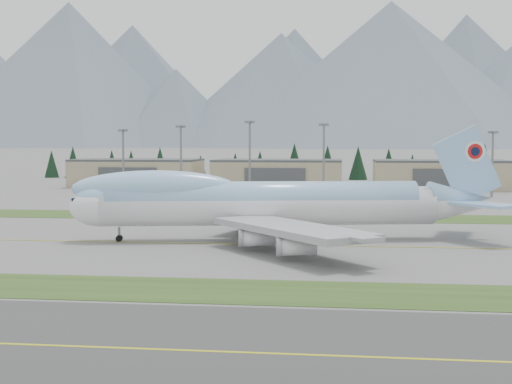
# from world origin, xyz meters

# --- Properties ---
(ground) EXTENTS (7000.00, 7000.00, 0.00)m
(ground) POSITION_xyz_m (0.00, 0.00, 0.00)
(ground) COLOR slate
(ground) RESTS_ON ground
(grass_strip_near) EXTENTS (400.00, 14.00, 0.08)m
(grass_strip_near) POSITION_xyz_m (0.00, -38.00, 0.00)
(grass_strip_near) COLOR #2B491A
(grass_strip_near) RESTS_ON ground
(grass_strip_far) EXTENTS (400.00, 18.00, 0.08)m
(grass_strip_far) POSITION_xyz_m (0.00, 45.00, 0.00)
(grass_strip_far) COLOR #2B491A
(grass_strip_far) RESTS_ON ground
(asphalt_taxiway) EXTENTS (400.00, 32.00, 0.04)m
(asphalt_taxiway) POSITION_xyz_m (0.00, -62.00, 0.00)
(asphalt_taxiway) COLOR #313131
(asphalt_taxiway) RESTS_ON ground
(taxiway_line_main) EXTENTS (400.00, 0.40, 0.02)m
(taxiway_line_main) POSITION_xyz_m (0.00, 0.00, 0.00)
(taxiway_line_main) COLOR gold
(taxiway_line_main) RESTS_ON ground
(taxiway_line_near) EXTENTS (400.00, 0.40, 0.02)m
(taxiway_line_near) POSITION_xyz_m (0.00, -62.00, 0.00)
(taxiway_line_near) COLOR gold
(taxiway_line_near) RESTS_ON ground
(boeing_747_freighter) EXTENTS (77.98, 65.93, 20.45)m
(boeing_747_freighter) POSITION_xyz_m (-4.17, 5.28, 6.74)
(boeing_747_freighter) COLOR white
(boeing_747_freighter) RESTS_ON ground
(hangar_left) EXTENTS (48.00, 26.60, 10.80)m
(hangar_left) POSITION_xyz_m (-70.00, 149.90, 5.39)
(hangar_left) COLOR tan
(hangar_left) RESTS_ON ground
(hangar_center) EXTENTS (48.00, 26.60, 10.80)m
(hangar_center) POSITION_xyz_m (-15.00, 149.90, 5.39)
(hangar_center) COLOR tan
(hangar_center) RESTS_ON ground
(hangar_right) EXTENTS (48.00, 26.60, 10.80)m
(hangar_right) POSITION_xyz_m (45.00, 149.90, 5.39)
(hangar_right) COLOR tan
(hangar_right) RESTS_ON ground
(floodlight_masts) EXTENTS (168.61, 9.21, 24.19)m
(floodlight_masts) POSITION_xyz_m (6.07, 108.98, 15.83)
(floodlight_masts) COLOR slate
(floodlight_masts) RESTS_ON ground
(service_vehicle_a) EXTENTS (2.40, 3.98, 1.27)m
(service_vehicle_a) POSITION_xyz_m (-34.81, 121.75, 0.00)
(service_vehicle_a) COLOR white
(service_vehicle_a) RESTS_ON ground
(service_vehicle_b) EXTENTS (4.27, 3.35, 1.36)m
(service_vehicle_b) POSITION_xyz_m (4.06, 117.87, 0.00)
(service_vehicle_b) COLOR gold
(service_vehicle_b) RESTS_ON ground
(service_vehicle_c) EXTENTS (2.87, 4.74, 1.28)m
(service_vehicle_c) POSITION_xyz_m (52.75, 139.41, 0.00)
(service_vehicle_c) COLOR #A2A1A6
(service_vehicle_c) RESTS_ON ground
(conifer_belt) EXTENTS (271.48, 16.49, 16.91)m
(conifer_belt) POSITION_xyz_m (6.13, 211.79, 7.45)
(conifer_belt) COLOR black
(conifer_belt) RESTS_ON ground
(mountain_ridge_front) EXTENTS (4271.89, 1246.22, 506.02)m
(mountain_ridge_front) POSITION_xyz_m (45.28, 2220.48, 223.41)
(mountain_ridge_front) COLOR slate
(mountain_ridge_front) RESTS_ON ground
(mountain_ridge_rear) EXTENTS (4447.39, 1071.04, 535.52)m
(mountain_ridge_rear) POSITION_xyz_m (42.02, 2900.00, 257.27)
(mountain_ridge_rear) COLOR slate
(mountain_ridge_rear) RESTS_ON ground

